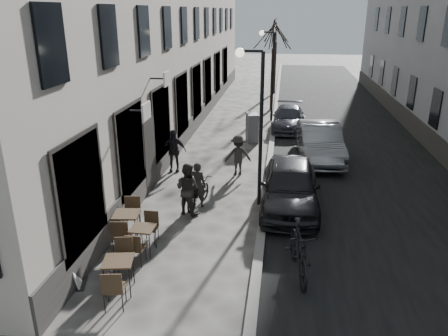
% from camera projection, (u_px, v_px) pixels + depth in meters
% --- Properties ---
extents(ground, '(120.00, 120.00, 0.00)m').
position_uv_depth(ground, '(241.00, 323.00, 9.10)').
color(ground, '#3D3A37').
rests_on(ground, ground).
extents(road, '(7.30, 60.00, 0.00)m').
position_uv_depth(road, '(341.00, 131.00, 23.51)').
color(road, black).
rests_on(road, ground).
extents(kerb, '(0.25, 60.00, 0.12)m').
position_uv_depth(kerb, '(273.00, 128.00, 23.96)').
color(kerb, gray).
rests_on(kerb, ground).
extents(streetlamp_near, '(0.90, 0.28, 5.09)m').
position_uv_depth(streetlamp_near, '(256.00, 112.00, 13.63)').
color(streetlamp_near, black).
rests_on(streetlamp_near, ground).
extents(streetlamp_far, '(0.90, 0.28, 5.09)m').
position_uv_depth(streetlamp_far, '(270.00, 66.00, 24.81)').
color(streetlamp_far, black).
rests_on(streetlamp_far, ground).
extents(tree_near, '(2.40, 2.40, 5.70)m').
position_uv_depth(tree_near, '(274.00, 35.00, 27.08)').
color(tree_near, black).
rests_on(tree_near, ground).
extents(tree_far, '(2.40, 2.40, 5.70)m').
position_uv_depth(tree_far, '(276.00, 31.00, 32.67)').
color(tree_far, black).
rests_on(tree_far, ground).
extents(bistro_set_a, '(0.77, 1.68, 0.96)m').
position_uv_depth(bistro_set_a, '(119.00, 272.00, 9.99)').
color(bistro_set_a, '#332416').
rests_on(bistro_set_a, ground).
extents(bistro_set_b, '(0.63, 1.51, 0.89)m').
position_uv_depth(bistro_set_b, '(143.00, 237.00, 11.61)').
color(bistro_set_b, '#332416').
rests_on(bistro_set_b, ground).
extents(bistro_set_c, '(0.77, 1.74, 1.01)m').
position_uv_depth(bistro_set_c, '(127.00, 224.00, 12.19)').
color(bistro_set_c, '#332416').
rests_on(bistro_set_c, ground).
extents(sign_board, '(0.48, 0.64, 1.01)m').
position_uv_depth(sign_board, '(76.00, 269.00, 10.26)').
color(sign_board, black).
rests_on(sign_board, ground).
extents(utility_cabinet, '(0.71, 1.03, 1.41)m').
position_uv_depth(utility_cabinet, '(252.00, 128.00, 21.46)').
color(utility_cabinet, '#59595B').
rests_on(utility_cabinet, ground).
extents(bicycle, '(0.95, 1.86, 0.93)m').
position_uv_depth(bicycle, '(198.00, 193.00, 14.40)').
color(bicycle, black).
rests_on(bicycle, ground).
extents(cyclist_rider, '(0.62, 0.47, 1.53)m').
position_uv_depth(cyclist_rider, '(198.00, 185.00, 14.30)').
color(cyclist_rider, black).
rests_on(cyclist_rider, ground).
extents(pedestrian_near, '(1.00, 0.89, 1.69)m').
position_uv_depth(pedestrian_near, '(187.00, 189.00, 13.75)').
color(pedestrian_near, black).
rests_on(pedestrian_near, ground).
extents(pedestrian_mid, '(1.13, 0.80, 1.59)m').
position_uv_depth(pedestrian_mid, '(238.00, 155.00, 17.11)').
color(pedestrian_mid, '#272622').
rests_on(pedestrian_mid, ground).
extents(pedestrian_far, '(1.06, 0.57, 1.72)m').
position_uv_depth(pedestrian_far, '(173.00, 151.00, 17.42)').
color(pedestrian_far, black).
rests_on(pedestrian_far, ground).
extents(car_near, '(1.85, 4.57, 1.56)m').
position_uv_depth(car_near, '(290.00, 185.00, 14.19)').
color(car_near, black).
rests_on(car_near, ground).
extents(car_mid, '(1.97, 4.89, 1.58)m').
position_uv_depth(car_mid, '(320.00, 142.00, 18.85)').
color(car_mid, gray).
rests_on(car_mid, ground).
extents(car_far, '(1.84, 4.26, 1.22)m').
position_uv_depth(car_far, '(289.00, 118.00, 23.73)').
color(car_far, '#363740').
rests_on(car_far, ground).
extents(moped, '(0.92, 2.27, 1.32)m').
position_uv_depth(moped, '(299.00, 250.00, 10.58)').
color(moped, black).
rests_on(moped, ground).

